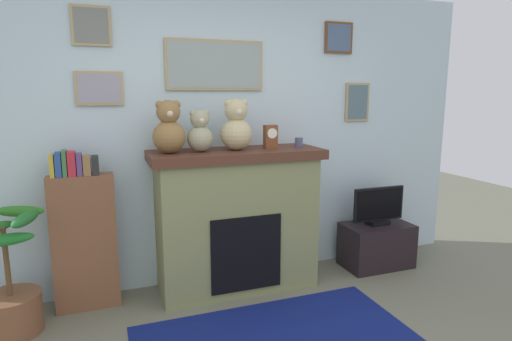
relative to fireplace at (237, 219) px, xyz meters
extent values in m
cube|color=silver|center=(-0.16, 0.32, 0.68)|extent=(5.20, 0.12, 2.60)
cube|color=tan|center=(-0.11, 0.24, 1.30)|extent=(0.85, 0.02, 0.42)
cube|color=#93A29F|center=(-0.11, 0.23, 1.30)|extent=(0.81, 0.00, 0.38)
cube|color=tan|center=(-1.04, 0.24, 1.11)|extent=(0.36, 0.02, 0.26)
cube|color=#9994A5|center=(-1.04, 0.23, 1.11)|extent=(0.32, 0.00, 0.22)
cube|color=brown|center=(1.09, 0.24, 1.58)|extent=(0.29, 0.02, 0.28)
cube|color=#4B5E7E|center=(1.09, 0.23, 1.58)|extent=(0.25, 0.00, 0.24)
cube|color=tan|center=(1.32, 0.24, 0.98)|extent=(0.26, 0.02, 0.37)
cube|color=slate|center=(1.32, 0.23, 0.98)|extent=(0.22, 0.00, 0.33)
cube|color=tan|center=(-1.07, 0.24, 1.58)|extent=(0.29, 0.02, 0.30)
cube|color=slate|center=(-1.07, 0.23, 1.58)|extent=(0.25, 0.00, 0.26)
cube|color=#7F8353|center=(0.00, 0.00, -0.05)|extent=(1.33, 0.51, 1.14)
cube|color=#502C1E|center=(0.00, 0.00, 0.56)|extent=(1.45, 0.57, 0.08)
cube|color=black|center=(0.00, -0.26, -0.22)|extent=(0.60, 0.02, 0.63)
cube|color=brown|center=(-1.22, 0.06, -0.08)|extent=(0.48, 0.16, 1.07)
cube|color=gold|center=(-1.41, 0.06, 0.54)|extent=(0.03, 0.13, 0.17)
cube|color=#28498C|center=(-1.36, 0.06, 0.55)|extent=(0.04, 0.13, 0.18)
cube|color=#3C6E3F|center=(-1.32, 0.06, 0.56)|extent=(0.03, 0.13, 0.20)
cube|color=#BC2635|center=(-1.27, 0.06, 0.55)|extent=(0.06, 0.13, 0.18)
cube|color=#583D72|center=(-1.22, 0.06, 0.54)|extent=(0.04, 0.13, 0.17)
cube|color=olive|center=(-1.17, 0.06, 0.53)|extent=(0.05, 0.13, 0.14)
cube|color=#262526|center=(-1.11, 0.06, 0.53)|extent=(0.05, 0.13, 0.14)
cylinder|color=brown|center=(-1.72, -0.16, -0.47)|extent=(0.39, 0.39, 0.29)
cylinder|color=brown|center=(-1.72, -0.16, -0.08)|extent=(0.04, 0.04, 0.49)
ellipsoid|color=#21692A|center=(-1.57, -0.20, 0.23)|extent=(0.19, 0.37, 0.08)
ellipsoid|color=#2D7520|center=(-1.65, 0.05, 0.22)|extent=(0.37, 0.22, 0.08)
ellipsoid|color=#1E7026|center=(-1.70, -0.29, 0.12)|extent=(0.37, 0.17, 0.08)
cube|color=black|center=(1.42, -0.04, -0.40)|extent=(0.66, 0.40, 0.43)
cube|color=black|center=(1.42, -0.04, -0.17)|extent=(0.20, 0.14, 0.04)
cube|color=black|center=(1.42, -0.04, 0.02)|extent=(0.54, 0.03, 0.33)
cube|color=black|center=(1.42, -0.06, 0.02)|extent=(0.50, 0.00, 0.29)
cylinder|color=#4C517A|center=(0.57, -0.02, 0.64)|extent=(0.07, 0.07, 0.08)
cube|color=brown|center=(0.30, -0.02, 0.70)|extent=(0.11, 0.08, 0.20)
cylinder|color=white|center=(0.30, -0.06, 0.73)|extent=(0.09, 0.01, 0.09)
sphere|color=olive|center=(-0.55, -0.02, 0.73)|extent=(0.26, 0.26, 0.26)
sphere|color=olive|center=(-0.55, -0.02, 0.93)|extent=(0.19, 0.19, 0.19)
sphere|color=olive|center=(-0.62, -0.02, 0.98)|extent=(0.06, 0.06, 0.06)
sphere|color=olive|center=(-0.49, -0.02, 0.98)|extent=(0.06, 0.06, 0.06)
sphere|color=beige|center=(-0.55, -0.09, 0.92)|extent=(0.06, 0.06, 0.06)
sphere|color=#A1A07E|center=(-0.31, -0.02, 0.71)|extent=(0.21, 0.21, 0.21)
sphere|color=#A1A07E|center=(-0.31, -0.02, 0.87)|extent=(0.15, 0.15, 0.15)
sphere|color=#A1A07E|center=(-0.36, -0.02, 0.91)|extent=(0.05, 0.05, 0.05)
sphere|color=#A1A07E|center=(-0.25, -0.02, 0.91)|extent=(0.05, 0.05, 0.05)
sphere|color=beige|center=(-0.31, -0.08, 0.86)|extent=(0.05, 0.05, 0.05)
sphere|color=#C4B484|center=(0.00, -0.02, 0.73)|extent=(0.26, 0.26, 0.26)
sphere|color=#C4B484|center=(0.00, -0.02, 0.93)|extent=(0.19, 0.19, 0.19)
sphere|color=#C4B484|center=(-0.07, -0.02, 0.99)|extent=(0.07, 0.07, 0.07)
sphere|color=#C4B484|center=(0.06, -0.02, 0.99)|extent=(0.07, 0.07, 0.07)
sphere|color=beige|center=(0.00, -0.09, 0.92)|extent=(0.06, 0.06, 0.06)
camera|label=1|loc=(-1.06, -3.35, 1.07)|focal=29.71mm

